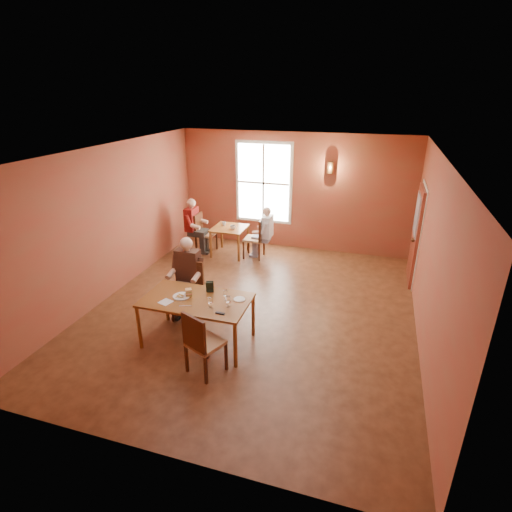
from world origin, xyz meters
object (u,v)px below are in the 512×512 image
(chair_diner_main, at_px, (187,292))
(diner_white, at_px, (255,234))
(second_table, at_px, (230,241))
(chair_diner_white, at_px, (254,238))
(diner_maroon, at_px, (205,226))
(chair_empty, at_px, (205,342))
(main_table, at_px, (198,321))
(chair_diner_maroon, at_px, (206,233))
(diner_main, at_px, (186,284))

(chair_diner_main, bearing_deg, diner_white, -95.93)
(second_table, height_order, diner_white, diner_white)
(chair_diner_white, height_order, diner_maroon, diner_maroon)
(chair_empty, height_order, second_table, chair_empty)
(main_table, relative_size, chair_diner_maroon, 1.72)
(chair_diner_maroon, bearing_deg, diner_main, 17.62)
(chair_diner_main, height_order, diner_white, diner_white)
(diner_main, distance_m, second_table, 3.20)
(chair_diner_main, distance_m, diner_main, 0.19)
(chair_empty, bearing_deg, main_table, 146.95)
(chair_diner_maroon, bearing_deg, chair_diner_main, 17.77)
(chair_empty, distance_m, chair_diner_white, 4.49)
(chair_diner_white, bearing_deg, diner_main, 174.67)
(main_table, bearing_deg, chair_diner_maroon, 111.68)
(second_table, height_order, diner_maroon, diner_maroon)
(chair_diner_white, relative_size, chair_diner_maroon, 1.02)
(second_table, distance_m, diner_white, 0.73)
(chair_diner_main, distance_m, chair_diner_maroon, 3.29)
(main_table, xyz_separation_m, diner_main, (-0.50, 0.62, 0.31))
(main_table, relative_size, second_table, 2.12)
(diner_white, distance_m, chair_diner_maroon, 1.34)
(chair_diner_main, relative_size, chair_empty, 1.02)
(main_table, bearing_deg, second_table, 102.73)
(chair_diner_white, height_order, diner_white, diner_white)
(main_table, height_order, chair_diner_main, chair_diner_main)
(chair_empty, bearing_deg, chair_diner_main, 148.89)
(main_table, relative_size, diner_white, 1.38)
(main_table, xyz_separation_m, chair_diner_maroon, (-1.50, 3.78, 0.10))
(main_table, xyz_separation_m, second_table, (-0.85, 3.78, -0.05))
(main_table, height_order, diner_white, diner_white)
(diner_main, height_order, chair_diner_white, diner_main)
(main_table, relative_size, diner_main, 1.21)
(second_table, xyz_separation_m, diner_maroon, (-0.68, 0.00, 0.32))
(diner_main, bearing_deg, chair_diner_white, -95.33)
(main_table, bearing_deg, diner_maroon, 112.08)
(chair_diner_main, height_order, chair_diner_white, chair_diner_main)
(diner_main, xyz_separation_m, chair_empty, (0.94, -1.28, -0.19))
(chair_diner_maroon, bearing_deg, main_table, 21.68)
(diner_white, bearing_deg, diner_main, 174.13)
(second_table, relative_size, chair_diner_white, 0.80)
(second_table, xyz_separation_m, chair_diner_maroon, (-0.65, 0.00, 0.14))
(chair_empty, relative_size, diner_maroon, 0.77)
(chair_diner_main, relative_size, chair_diner_maroon, 1.06)
(diner_main, distance_m, diner_maroon, 3.33)
(diner_maroon, bearing_deg, main_table, 22.08)
(main_table, bearing_deg, chair_empty, -56.27)
(second_table, distance_m, chair_diner_white, 0.67)
(chair_diner_main, distance_m, chair_empty, 1.62)
(diner_main, bearing_deg, second_table, -83.61)
(chair_diner_white, bearing_deg, chair_diner_maroon, 90.00)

